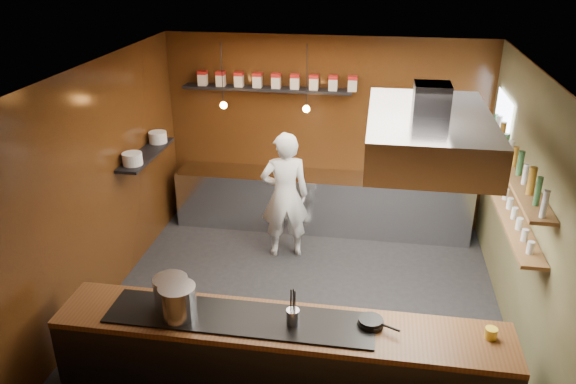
% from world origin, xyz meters
% --- Properties ---
extents(floor, '(5.00, 5.00, 0.00)m').
position_xyz_m(floor, '(0.00, 0.00, 0.00)').
color(floor, black).
rests_on(floor, ground).
extents(back_wall, '(5.00, 0.00, 5.00)m').
position_xyz_m(back_wall, '(0.00, 2.50, 1.50)').
color(back_wall, black).
rests_on(back_wall, ground).
extents(left_wall, '(0.00, 5.00, 5.00)m').
position_xyz_m(left_wall, '(-2.50, 0.00, 1.50)').
color(left_wall, black).
rests_on(left_wall, ground).
extents(right_wall, '(0.00, 5.00, 5.00)m').
position_xyz_m(right_wall, '(2.50, 0.00, 1.50)').
color(right_wall, brown).
rests_on(right_wall, ground).
extents(ceiling, '(5.00, 5.00, 0.00)m').
position_xyz_m(ceiling, '(0.00, 0.00, 3.00)').
color(ceiling, silver).
rests_on(ceiling, back_wall).
extents(window_pane, '(0.00, 1.00, 1.00)m').
position_xyz_m(window_pane, '(2.45, 1.70, 1.90)').
color(window_pane, white).
rests_on(window_pane, right_wall).
extents(prep_counter, '(4.60, 0.65, 0.90)m').
position_xyz_m(prep_counter, '(0.00, 2.17, 0.45)').
color(prep_counter, silver).
rests_on(prep_counter, floor).
extents(pass_counter, '(4.40, 0.72, 0.94)m').
position_xyz_m(pass_counter, '(-0.00, -1.60, 0.47)').
color(pass_counter, '#38383D').
rests_on(pass_counter, floor).
extents(tin_shelf, '(2.60, 0.26, 0.04)m').
position_xyz_m(tin_shelf, '(-0.90, 2.36, 2.20)').
color(tin_shelf, black).
rests_on(tin_shelf, back_wall).
extents(plate_shelf, '(0.30, 1.40, 0.04)m').
position_xyz_m(plate_shelf, '(-2.34, 1.00, 1.55)').
color(plate_shelf, black).
rests_on(plate_shelf, left_wall).
extents(bottle_shelf_upper, '(0.26, 2.80, 0.04)m').
position_xyz_m(bottle_shelf_upper, '(2.34, 0.30, 1.92)').
color(bottle_shelf_upper, brown).
rests_on(bottle_shelf_upper, right_wall).
extents(bottle_shelf_lower, '(0.26, 2.80, 0.04)m').
position_xyz_m(bottle_shelf_lower, '(2.34, 0.30, 1.45)').
color(bottle_shelf_lower, brown).
rests_on(bottle_shelf_lower, right_wall).
extents(extractor_hood, '(1.20, 2.00, 0.72)m').
position_xyz_m(extractor_hood, '(1.30, -0.40, 2.51)').
color(extractor_hood, '#38383D').
rests_on(extractor_hood, ceiling).
extents(pendant_left, '(0.10, 0.10, 0.95)m').
position_xyz_m(pendant_left, '(-1.40, 1.70, 2.15)').
color(pendant_left, black).
rests_on(pendant_left, ceiling).
extents(pendant_right, '(0.10, 0.10, 0.95)m').
position_xyz_m(pendant_right, '(-0.20, 1.70, 2.15)').
color(pendant_right, black).
rests_on(pendant_right, ceiling).
extents(storage_tins, '(2.43, 0.13, 0.22)m').
position_xyz_m(storage_tins, '(-0.75, 2.36, 2.33)').
color(storage_tins, beige).
rests_on(storage_tins, tin_shelf).
extents(plate_stacks, '(0.26, 1.16, 0.16)m').
position_xyz_m(plate_stacks, '(-2.34, 1.00, 1.65)').
color(plate_stacks, silver).
rests_on(plate_stacks, plate_shelf).
extents(bottles, '(0.06, 2.66, 0.24)m').
position_xyz_m(bottles, '(2.34, 0.30, 2.06)').
color(bottles, silver).
rests_on(bottles, bottle_shelf_upper).
extents(wine_glasses, '(0.07, 2.37, 0.13)m').
position_xyz_m(wine_glasses, '(2.34, 0.30, 1.53)').
color(wine_glasses, silver).
rests_on(wine_glasses, bottle_shelf_lower).
extents(stockpot_large, '(0.43, 0.43, 0.33)m').
position_xyz_m(stockpot_large, '(-1.09, -1.54, 1.11)').
color(stockpot_large, silver).
rests_on(stockpot_large, pass_counter).
extents(stockpot_small, '(0.46, 0.46, 0.34)m').
position_xyz_m(stockpot_small, '(-0.98, -1.68, 1.11)').
color(stockpot_small, silver).
rests_on(stockpot_small, pass_counter).
extents(utensil_crock, '(0.15, 0.15, 0.16)m').
position_xyz_m(utensil_crock, '(0.13, -1.63, 1.02)').
color(utensil_crock, '#B3B5BA').
rests_on(utensil_crock, pass_counter).
extents(frying_pan, '(0.40, 0.26, 0.06)m').
position_xyz_m(frying_pan, '(0.86, -1.51, 0.97)').
color(frying_pan, black).
rests_on(frying_pan, pass_counter).
extents(butter_jar, '(0.15, 0.15, 0.10)m').
position_xyz_m(butter_jar, '(1.95, -1.51, 0.97)').
color(butter_jar, yellow).
rests_on(butter_jar, pass_counter).
extents(espresso_machine, '(0.48, 0.47, 0.43)m').
position_xyz_m(espresso_machine, '(1.51, 2.17, 1.11)').
color(espresso_machine, black).
rests_on(espresso_machine, prep_counter).
extents(chef, '(0.78, 0.61, 1.89)m').
position_xyz_m(chef, '(-0.43, 1.25, 0.94)').
color(chef, white).
rests_on(chef, floor).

